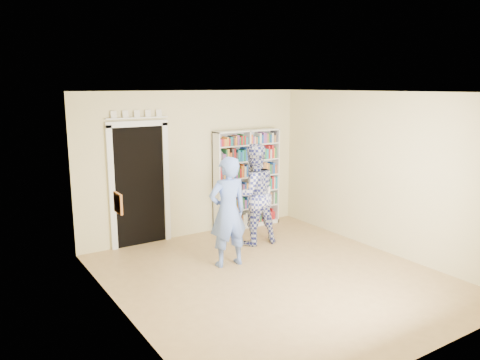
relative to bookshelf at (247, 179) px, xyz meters
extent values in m
plane|color=#A07C4D|center=(-1.07, -2.34, -0.98)|extent=(5.00, 5.00, 0.00)
plane|color=white|center=(-1.07, -2.34, 1.72)|extent=(5.00, 5.00, 0.00)
plane|color=beige|center=(-1.07, 0.16, 0.37)|extent=(4.50, 0.00, 4.50)
plane|color=beige|center=(-3.32, -2.34, 0.37)|extent=(0.00, 5.00, 5.00)
plane|color=beige|center=(1.18, -2.34, 0.37)|extent=(0.00, 5.00, 5.00)
cube|color=white|center=(0.00, 0.00, -0.01)|extent=(1.41, 0.26, 1.94)
cube|color=white|center=(0.00, 0.00, -0.01)|extent=(0.02, 0.26, 1.94)
cube|color=black|center=(-2.17, 0.14, 0.07)|extent=(0.90, 0.03, 2.10)
cube|color=silver|center=(-2.67, 0.12, 0.07)|extent=(0.10, 0.06, 2.20)
cube|color=silver|center=(-1.67, 0.12, 0.07)|extent=(0.10, 0.06, 2.20)
cube|color=silver|center=(-2.17, 0.12, 1.17)|extent=(1.10, 0.06, 0.10)
cube|color=silver|center=(-2.17, 0.12, 1.27)|extent=(1.10, 0.08, 0.02)
cube|color=brown|center=(-3.30, -2.14, 0.42)|extent=(0.03, 0.25, 0.25)
imported|color=#6080D7|center=(-1.39, -1.56, -0.11)|extent=(0.66, 0.46, 1.74)
imported|color=navy|center=(-0.47, -0.91, -0.08)|extent=(0.95, 0.78, 1.80)
cube|color=white|center=(-0.30, -1.10, -0.07)|extent=(0.18, 0.07, 0.27)
camera|label=1|loc=(-5.03, -7.53, 1.82)|focal=35.00mm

